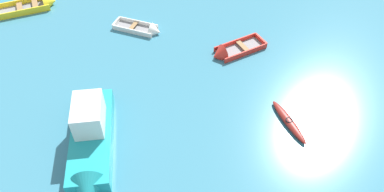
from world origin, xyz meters
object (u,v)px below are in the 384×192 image
object	(u,v)px
rowboat_red_far_right	(227,53)
kayak_maroon_far_left	(289,122)
motor_launch_turquoise_midfield_right	(91,142)
rowboat_white_back_row_center	(147,30)
rowboat_yellow_foreground_center	(37,5)

from	to	relation	value
rowboat_red_far_right	kayak_maroon_far_left	distance (m)	6.94
rowboat_red_far_right	motor_launch_turquoise_midfield_right	xyz separation A→B (m)	(-8.36, -7.47, 0.61)
kayak_maroon_far_left	rowboat_red_far_right	bearing A→B (deg)	112.92
rowboat_white_back_row_center	kayak_maroon_far_left	distance (m)	12.51
kayak_maroon_far_left	rowboat_white_back_row_center	bearing A→B (deg)	131.07
rowboat_yellow_foreground_center	rowboat_red_far_right	bearing A→B (deg)	-25.94
rowboat_white_back_row_center	rowboat_red_far_right	distance (m)	6.30
rowboat_white_back_row_center	motor_launch_turquoise_midfield_right	distance (m)	10.91
rowboat_red_far_right	rowboat_white_back_row_center	bearing A→B (deg)	151.12
rowboat_white_back_row_center	kayak_maroon_far_left	world-z (taller)	rowboat_white_back_row_center
rowboat_white_back_row_center	rowboat_yellow_foreground_center	bearing A→B (deg)	155.98
kayak_maroon_far_left	motor_launch_turquoise_midfield_right	distance (m)	11.13
motor_launch_turquoise_midfield_right	rowboat_white_back_row_center	bearing A→B (deg)	74.89
rowboat_yellow_foreground_center	kayak_maroon_far_left	distance (m)	21.64
rowboat_yellow_foreground_center	rowboat_white_back_row_center	bearing A→B (deg)	-24.02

